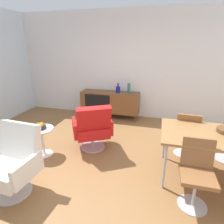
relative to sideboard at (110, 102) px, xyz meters
name	(u,v)px	position (x,y,z in m)	size (l,w,h in m)	color
ground_plane	(101,168)	(0.49, -2.30, -0.44)	(8.32, 8.32, 0.00)	olive
wall_back	(131,66)	(0.49, 0.30, 0.96)	(6.80, 0.12, 2.80)	white
sideboard	(110,102)	(0.00, 0.00, 0.00)	(1.60, 0.45, 0.72)	brown
vase_cobalt	(129,88)	(0.52, 0.00, 0.42)	(0.08, 0.08, 0.27)	#337266
vase_sculptural_dark	(118,89)	(0.23, 0.00, 0.37)	(0.12, 0.12, 0.25)	navy
dining_table	(220,138)	(2.20, -2.11, 0.26)	(1.60, 0.90, 0.74)	olive
dining_chair_back_left	(187,132)	(1.85, -1.55, 0.03)	(0.43, 0.45, 0.86)	brown
dining_chair_front_left	(197,172)	(1.85, -2.67, 0.03)	(0.40, 0.43, 0.86)	brown
lounge_chair_red	(93,127)	(0.15, -1.77, 0.03)	(0.89, 0.87, 0.95)	red
armchair_black_shell	(12,161)	(-0.49, -3.07, 0.03)	(0.76, 0.70, 0.95)	silver
side_table_round	(42,138)	(-0.67, -2.18, -0.12)	(0.44, 0.44, 0.52)	white
fruit_bowl	(40,126)	(-0.67, -2.18, 0.12)	(0.20, 0.20, 0.11)	#262628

